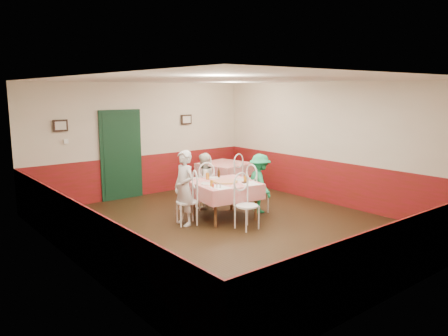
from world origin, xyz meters
TOP-DOWN VIEW (x-y plane):
  - floor at (0.00, 0.00)m, footprint 7.00×7.00m
  - ceiling at (0.00, 0.00)m, footprint 7.00×7.00m
  - back_wall at (0.00, 3.50)m, footprint 6.00×0.10m
  - front_wall at (0.00, -3.50)m, footprint 6.00×0.10m
  - left_wall at (-3.00, 0.00)m, footprint 0.10×7.00m
  - right_wall at (3.00, 0.00)m, footprint 0.10×7.00m
  - wainscot_back at (0.00, 3.48)m, footprint 6.00×0.03m
  - wainscot_front at (0.00, -3.48)m, footprint 6.00×0.03m
  - wainscot_left at (-2.98, 0.00)m, footprint 0.03×7.00m
  - wainscot_right at (2.98, 0.00)m, footprint 0.03×7.00m
  - door at (-0.60, 3.45)m, footprint 0.96×0.06m
  - picture_left at (-2.00, 3.45)m, footprint 0.32×0.03m
  - picture_right at (1.30, 3.45)m, footprint 0.32×0.03m
  - thermostat at (-1.90, 3.45)m, footprint 0.10×0.03m
  - main_table at (0.29, 0.60)m, footprint 1.38×1.38m
  - second_table at (1.80, 2.45)m, footprint 1.31×1.31m
  - chair_left at (-0.55, 0.72)m, footprint 0.54×0.54m
  - chair_right at (1.13, 0.48)m, footprint 0.46×0.46m
  - chair_far at (0.41, 1.44)m, footprint 0.54×0.54m
  - chair_near at (0.17, -0.24)m, footprint 0.43×0.43m
  - chair_second_a at (1.05, 2.45)m, footprint 0.49×0.49m
  - chair_second_b at (1.80, 1.70)m, footprint 0.49×0.49m
  - pizza at (0.29, 0.56)m, footprint 0.55×0.55m
  - plate_left at (-0.11, 0.65)m, footprint 0.28×0.28m
  - plate_right at (0.68, 0.52)m, footprint 0.28×0.28m
  - plate_far at (0.37, 1.03)m, footprint 0.28×0.28m
  - glass_a at (-0.17, 0.41)m, footprint 0.08×0.08m
  - glass_b at (0.61, 0.30)m, footprint 0.08×0.08m
  - glass_c at (0.19, 1.03)m, footprint 0.08×0.08m
  - beer_bottle at (0.46, 0.99)m, footprint 0.06×0.06m
  - shaker_a at (-0.17, 0.25)m, footprint 0.04×0.04m
  - shaker_b at (-0.12, 0.20)m, footprint 0.04×0.04m
  - shaker_c at (-0.20, 0.32)m, footprint 0.04×0.04m
  - menu_left at (-0.09, 0.26)m, footprint 0.30×0.40m
  - menu_right at (0.60, 0.15)m, footprint 0.42×0.48m
  - wallet at (0.55, 0.25)m, footprint 0.12×0.10m
  - diner_left at (-0.60, 0.72)m, footprint 0.36×0.54m
  - diner_far at (0.42, 1.49)m, footprint 0.65×0.53m
  - diner_right at (1.18, 0.47)m, footprint 0.71×0.93m

SIDE VIEW (x-z plane):
  - floor at x=0.00m, z-range 0.00..0.00m
  - main_table at x=0.29m, z-range -0.01..0.76m
  - second_table at x=1.80m, z-range -0.01..0.76m
  - chair_left at x=-0.55m, z-range 0.00..0.90m
  - chair_right at x=1.13m, z-range 0.00..0.90m
  - chair_far at x=0.41m, z-range 0.00..0.90m
  - chair_near at x=0.17m, z-range 0.00..0.90m
  - chair_second_a at x=1.05m, z-range 0.00..0.90m
  - chair_second_b at x=1.80m, z-range 0.00..0.90m
  - wainscot_back at x=0.00m, z-range 0.00..1.00m
  - wainscot_front at x=0.00m, z-range 0.00..1.00m
  - wainscot_left at x=-2.98m, z-range 0.00..1.00m
  - wainscot_right at x=2.98m, z-range 0.00..1.00m
  - diner_far at x=0.42m, z-range 0.00..1.24m
  - diner_right at x=1.18m, z-range 0.00..1.27m
  - diner_left at x=-0.60m, z-range 0.00..1.47m
  - menu_left at x=-0.09m, z-range 0.76..0.76m
  - menu_right at x=0.60m, z-range 0.76..0.76m
  - plate_left at x=-0.11m, z-range 0.76..0.77m
  - plate_right at x=0.68m, z-range 0.76..0.77m
  - plate_far at x=0.37m, z-range 0.76..0.77m
  - wallet at x=0.55m, z-range 0.76..0.78m
  - pizza at x=0.29m, z-range 0.76..0.79m
  - shaker_a at x=-0.17m, z-range 0.76..0.85m
  - shaker_b at x=-0.12m, z-range 0.76..0.85m
  - shaker_c at x=-0.20m, z-range 0.76..0.85m
  - glass_a at x=-0.17m, z-range 0.76..0.89m
  - glass_b at x=0.61m, z-range 0.76..0.89m
  - glass_c at x=0.19m, z-range 0.76..0.90m
  - beer_bottle at x=0.46m, z-range 0.76..0.96m
  - door at x=-0.60m, z-range 0.00..2.10m
  - back_wall at x=0.00m, z-range 0.00..2.80m
  - front_wall at x=0.00m, z-range 0.00..2.80m
  - left_wall at x=-3.00m, z-range 0.00..2.80m
  - right_wall at x=3.00m, z-range 0.00..2.80m
  - thermostat at x=-1.90m, z-range 1.45..1.55m
  - picture_left at x=-2.00m, z-range 1.72..1.98m
  - picture_right at x=1.30m, z-range 1.72..1.98m
  - ceiling at x=0.00m, z-range 2.80..2.80m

